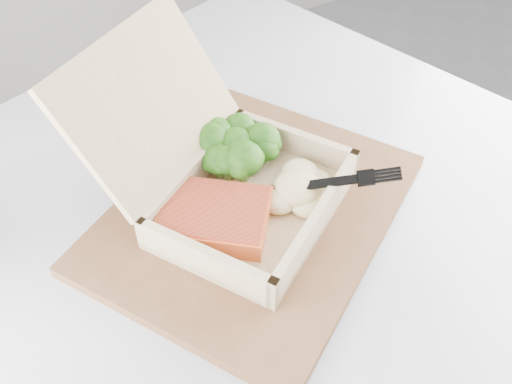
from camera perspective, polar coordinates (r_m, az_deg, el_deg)
cafe_table at (r=0.82m, az=0.05°, el=-13.26°), size 1.09×1.09×0.76m
serving_tray at (r=0.67m, az=-0.24°, el=-2.01°), size 0.46×0.44×0.02m
takeout_container at (r=0.65m, az=-3.67°, el=2.23°), size 0.32×0.34×0.18m
salmon_fillet at (r=0.63m, az=-4.20°, el=-2.46°), size 0.15×0.15×0.02m
broccoli_pile at (r=0.69m, az=-1.96°, el=4.32°), size 0.11×0.11×0.04m
mashed_potatoes at (r=0.65m, az=4.15°, el=0.41°), size 0.09×0.08×0.03m
plastic_fork at (r=0.64m, az=3.05°, el=0.73°), size 0.15×0.11×0.03m
receipt at (r=0.79m, az=-8.68°, el=5.34°), size 0.10×0.16×0.00m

